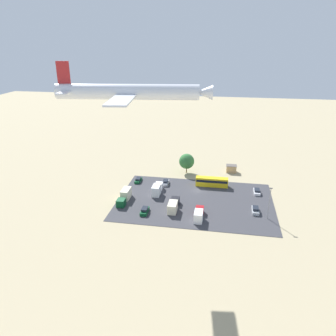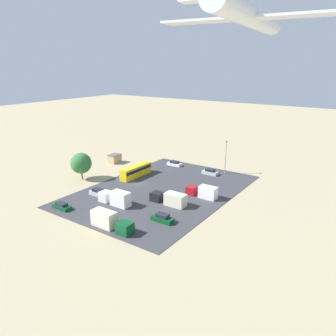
% 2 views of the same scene
% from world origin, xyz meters
% --- Properties ---
extents(ground_plane, '(400.00, 400.00, 0.00)m').
position_xyz_m(ground_plane, '(0.00, 0.00, 0.00)').
color(ground_plane, tan).
extents(parking_lot_surface, '(48.77, 33.77, 0.08)m').
position_xyz_m(parking_lot_surface, '(0.00, 7.87, 0.04)').
color(parking_lot_surface, '#38383D').
rests_on(parking_lot_surface, ground).
extents(shed_building, '(3.98, 2.97, 2.76)m').
position_xyz_m(shed_building, '(-11.44, -19.13, 1.39)').
color(shed_building, tan).
rests_on(shed_building, ground).
extents(bus, '(11.12, 2.54, 3.15)m').
position_xyz_m(bus, '(-4.64, -4.48, 1.78)').
color(bus, gold).
rests_on(bus, ground).
extents(parked_car_0, '(1.80, 4.65, 1.41)m').
position_xyz_m(parked_car_0, '(21.63, -3.83, 0.67)').
color(parked_car_0, '#0C4723').
rests_on(parked_car_0, ground).
extents(parked_car_1, '(1.96, 4.62, 1.64)m').
position_xyz_m(parked_car_1, '(-18.31, 12.07, 0.76)').
color(parked_car_1, '#ADB2B7').
rests_on(parked_car_1, ground).
extents(parked_car_2, '(1.94, 4.23, 1.64)m').
position_xyz_m(parked_car_2, '(11.49, -3.12, 0.76)').
color(parked_car_2, '#ADB2B7').
rests_on(parked_car_2, ground).
extents(parked_car_3, '(1.93, 4.69, 1.64)m').
position_xyz_m(parked_car_3, '(13.94, 18.07, 0.76)').
color(parked_car_3, '#0C4723').
rests_on(parked_car_3, ground).
extents(parked_car_4, '(1.99, 4.70, 1.45)m').
position_xyz_m(parked_car_4, '(-19.75, -1.31, 0.69)').
color(parked_car_4, silver).
rests_on(parked_car_4, ground).
extents(parked_truck_0, '(2.36, 7.78, 2.89)m').
position_xyz_m(parked_truck_0, '(-2.06, 18.69, 1.40)').
color(parked_truck_0, maroon).
rests_on(parked_truck_0, ground).
extents(parked_truck_1, '(2.43, 9.37, 3.21)m').
position_xyz_m(parked_truck_1, '(22.09, 11.31, 1.55)').
color(parked_truck_1, '#0C4723').
rests_on(parked_truck_1, ground).
extents(parked_truck_2, '(2.54, 8.87, 2.87)m').
position_xyz_m(parked_truck_2, '(5.95, 14.50, 1.39)').
color(parked_truck_2, black).
rests_on(parked_truck_2, ground).
extents(parked_truck_3, '(2.44, 8.16, 3.31)m').
position_xyz_m(parked_truck_3, '(13.00, 4.45, 1.60)').
color(parked_truck_3, silver).
rests_on(parked_truck_3, ground).
extents(tree_near_shed, '(5.79, 5.79, 7.56)m').
position_xyz_m(tree_near_shed, '(5.56, -15.44, 4.66)').
color(tree_near_shed, brown).
rests_on(tree_near_shed, ground).
extents(light_pole_lot_centre, '(0.90, 0.28, 9.64)m').
position_xyz_m(light_pole_lot_centre, '(-21.44, 15.27, 5.34)').
color(light_pole_lot_centre, gray).
rests_on(light_pole_lot_centre, ground).
extents(airplane, '(33.23, 27.59, 7.81)m').
position_xyz_m(airplane, '(11.98, 33.04, 37.51)').
color(airplane, silver).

